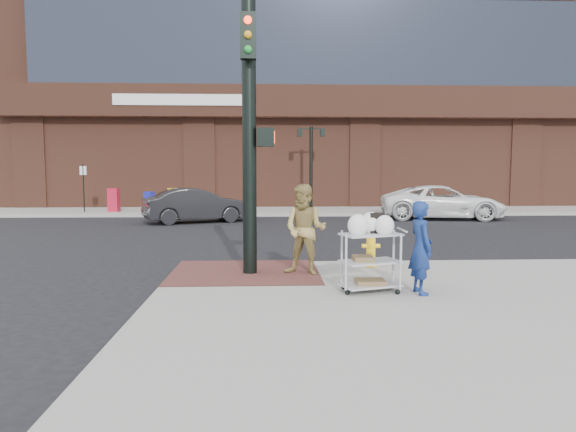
{
  "coord_description": "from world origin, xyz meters",
  "views": [
    {
      "loc": [
        -0.2,
        -8.79,
        2.11
      ],
      "look_at": [
        0.21,
        0.63,
        1.25
      ],
      "focal_mm": 32.0,
      "sensor_mm": 36.0,
      "label": 1
    }
  ],
  "objects_px": {
    "fire_hydrant": "(371,247)",
    "traffic_signal_pole": "(250,130)",
    "sedan_dark": "(197,205)",
    "lamp_post": "(311,159)",
    "minivan_white": "(442,202)",
    "pedestrian_tan": "(305,230)",
    "woman_blue": "(421,247)",
    "utility_cart": "(371,256)"
  },
  "relations": [
    {
      "from": "fire_hydrant",
      "to": "traffic_signal_pole",
      "type": "bearing_deg",
      "value": -165.78
    },
    {
      "from": "sedan_dark",
      "to": "traffic_signal_pole",
      "type": "bearing_deg",
      "value": 170.69
    },
    {
      "from": "lamp_post",
      "to": "minivan_white",
      "type": "relative_size",
      "value": 0.78
    },
    {
      "from": "lamp_post",
      "to": "pedestrian_tan",
      "type": "bearing_deg",
      "value": -95.47
    },
    {
      "from": "lamp_post",
      "to": "sedan_dark",
      "type": "xyz_separation_m",
      "value": [
        -4.92,
        -4.37,
        -1.94
      ]
    },
    {
      "from": "traffic_signal_pole",
      "to": "woman_blue",
      "type": "distance_m",
      "value": 3.74
    },
    {
      "from": "lamp_post",
      "to": "woman_blue",
      "type": "distance_m",
      "value": 17.0
    },
    {
      "from": "woman_blue",
      "to": "fire_hydrant",
      "type": "distance_m",
      "value": 2.34
    },
    {
      "from": "woman_blue",
      "to": "pedestrian_tan",
      "type": "height_order",
      "value": "pedestrian_tan"
    },
    {
      "from": "sedan_dark",
      "to": "fire_hydrant",
      "type": "distance_m",
      "value": 11.34
    },
    {
      "from": "sedan_dark",
      "to": "minivan_white",
      "type": "relative_size",
      "value": 0.8
    },
    {
      "from": "utility_cart",
      "to": "sedan_dark",
      "type": "bearing_deg",
      "value": 109.51
    },
    {
      "from": "pedestrian_tan",
      "to": "sedan_dark",
      "type": "height_order",
      "value": "pedestrian_tan"
    },
    {
      "from": "woman_blue",
      "to": "minivan_white",
      "type": "distance_m",
      "value": 14.43
    },
    {
      "from": "sedan_dark",
      "to": "lamp_post",
      "type": "bearing_deg",
      "value": -70.44
    },
    {
      "from": "lamp_post",
      "to": "pedestrian_tan",
      "type": "xyz_separation_m",
      "value": [
        -1.47,
        -15.37,
        -1.62
      ]
    },
    {
      "from": "lamp_post",
      "to": "utility_cart",
      "type": "height_order",
      "value": "lamp_post"
    },
    {
      "from": "traffic_signal_pole",
      "to": "pedestrian_tan",
      "type": "distance_m",
      "value": 2.1
    },
    {
      "from": "minivan_white",
      "to": "pedestrian_tan",
      "type": "bearing_deg",
      "value": 158.63
    },
    {
      "from": "traffic_signal_pole",
      "to": "pedestrian_tan",
      "type": "relative_size",
      "value": 2.96
    },
    {
      "from": "pedestrian_tan",
      "to": "minivan_white",
      "type": "height_order",
      "value": "pedestrian_tan"
    },
    {
      "from": "lamp_post",
      "to": "fire_hydrant",
      "type": "height_order",
      "value": "lamp_post"
    },
    {
      "from": "minivan_white",
      "to": "fire_hydrant",
      "type": "distance_m",
      "value": 12.44
    },
    {
      "from": "woman_blue",
      "to": "utility_cart",
      "type": "xyz_separation_m",
      "value": [
        -0.76,
        0.15,
        -0.16
      ]
    },
    {
      "from": "woman_blue",
      "to": "fire_hydrant",
      "type": "xyz_separation_m",
      "value": [
        -0.31,
        2.29,
        -0.33
      ]
    },
    {
      "from": "traffic_signal_pole",
      "to": "lamp_post",
      "type": "bearing_deg",
      "value": 80.76
    },
    {
      "from": "utility_cart",
      "to": "fire_hydrant",
      "type": "height_order",
      "value": "utility_cart"
    },
    {
      "from": "woman_blue",
      "to": "fire_hydrant",
      "type": "bearing_deg",
      "value": 1.06
    },
    {
      "from": "sedan_dark",
      "to": "fire_hydrant",
      "type": "height_order",
      "value": "sedan_dark"
    },
    {
      "from": "lamp_post",
      "to": "fire_hydrant",
      "type": "bearing_deg",
      "value": -90.32
    },
    {
      "from": "pedestrian_tan",
      "to": "fire_hydrant",
      "type": "relative_size",
      "value": 2.15
    },
    {
      "from": "traffic_signal_pole",
      "to": "fire_hydrant",
      "type": "relative_size",
      "value": 6.36
    },
    {
      "from": "minivan_white",
      "to": "fire_hydrant",
      "type": "relative_size",
      "value": 6.54
    },
    {
      "from": "minivan_white",
      "to": "fire_hydrant",
      "type": "bearing_deg",
      "value": 162.51
    },
    {
      "from": "sedan_dark",
      "to": "fire_hydrant",
      "type": "bearing_deg",
      "value": -176.73
    },
    {
      "from": "utility_cart",
      "to": "lamp_post",
      "type": "bearing_deg",
      "value": 88.19
    },
    {
      "from": "pedestrian_tan",
      "to": "sedan_dark",
      "type": "distance_m",
      "value": 11.53
    },
    {
      "from": "sedan_dark",
      "to": "minivan_white",
      "type": "height_order",
      "value": "minivan_white"
    },
    {
      "from": "woman_blue",
      "to": "utility_cart",
      "type": "relative_size",
      "value": 1.15
    },
    {
      "from": "traffic_signal_pole",
      "to": "sedan_dark",
      "type": "distance_m",
      "value": 11.34
    },
    {
      "from": "utility_cart",
      "to": "fire_hydrant",
      "type": "xyz_separation_m",
      "value": [
        0.45,
        2.14,
        -0.18
      ]
    },
    {
      "from": "woman_blue",
      "to": "sedan_dark",
      "type": "distance_m",
      "value": 13.57
    }
  ]
}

